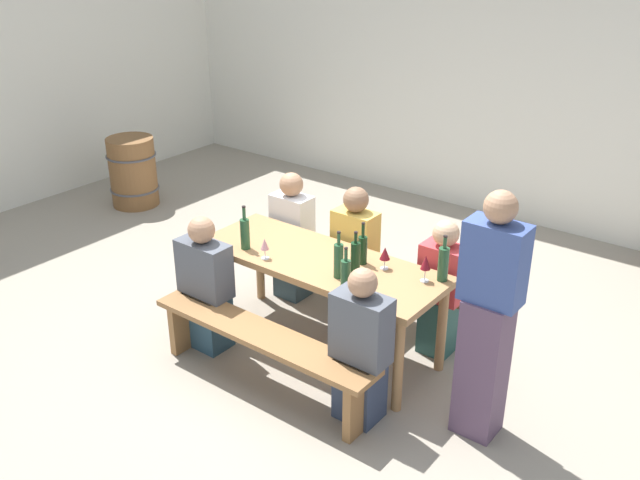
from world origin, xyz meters
name	(u,v)px	position (x,y,z in m)	size (l,w,h in m)	color
ground_plane	(320,346)	(0.00, 0.00, 0.00)	(24.00, 24.00, 0.00)	gray
back_wall	(522,68)	(0.00, 3.37, 1.60)	(14.00, 0.20, 3.20)	silver
tasting_table	(320,270)	(0.00, 0.00, 0.66)	(1.90, 0.71, 0.75)	#9E7247
bench_near	(262,344)	(0.00, -0.65, 0.35)	(1.80, 0.30, 0.45)	olive
bench_far	(369,275)	(0.00, 0.65, 0.35)	(1.80, 0.30, 0.45)	olive
wine_bottle_0	(346,275)	(0.42, -0.27, 0.87)	(0.07, 0.07, 0.32)	#234C2D
wine_bottle_1	(355,258)	(0.35, -0.06, 0.88)	(0.07, 0.07, 0.33)	#143319
wine_bottle_2	(363,249)	(0.28, 0.13, 0.86)	(0.07, 0.07, 0.32)	#143319
wine_bottle_3	(245,233)	(-0.55, -0.20, 0.88)	(0.07, 0.07, 0.34)	#234C2D
wine_bottle_4	(338,260)	(0.27, -0.15, 0.88)	(0.07, 0.07, 0.34)	#234C2D
wine_bottle_5	(443,263)	(0.86, 0.25, 0.88)	(0.07, 0.07, 0.33)	#234C2D
wine_glass_0	(265,245)	(-0.32, -0.24, 0.86)	(0.06, 0.06, 0.16)	silver
wine_glass_1	(385,254)	(0.46, 0.15, 0.87)	(0.07, 0.07, 0.17)	silver
wine_glass_2	(426,263)	(0.78, 0.16, 0.89)	(0.07, 0.07, 0.19)	silver
seated_guest_near_0	(206,288)	(-0.69, -0.50, 0.50)	(0.42, 0.24, 1.07)	#284658
seated_guest_near_1	(361,350)	(0.71, -0.50, 0.51)	(0.38, 0.24, 1.09)	#2D3951
seated_guest_far_0	(292,239)	(-0.68, 0.50, 0.54)	(0.34, 0.24, 1.12)	#31464F
seated_guest_far_1	(355,258)	(-0.04, 0.50, 0.55)	(0.35, 0.24, 1.15)	navy
seated_guest_far_2	(441,291)	(0.74, 0.50, 0.51)	(0.32, 0.24, 1.07)	#274E4A
standing_host	(487,322)	(1.39, -0.15, 0.80)	(0.36, 0.24, 1.64)	#58415A
wine_barrel	(133,172)	(-3.46, 1.04, 0.39)	(0.55, 0.55, 0.78)	brown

